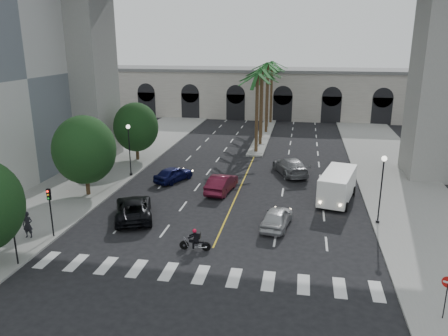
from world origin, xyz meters
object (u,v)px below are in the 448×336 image
at_px(do_not_enter_sign, 447,289).
at_px(traffic_signal_far, 50,205).
at_px(car_d, 290,166).
at_px(car_e, 173,174).
at_px(car_c, 133,208).
at_px(lamp_post_left_far, 129,146).
at_px(traffic_signal_near, 13,228).
at_px(lamp_post_right, 382,184).
at_px(cargo_van, 337,185).
at_px(pedestrian_a, 28,225).
at_px(motorcycle_rider, 196,241).
at_px(car_a, 277,217).
at_px(car_b, 222,183).

bearing_deg(do_not_enter_sign, traffic_signal_far, -167.38).
distance_m(car_d, car_e, 12.02).
relative_size(car_c, car_e, 1.34).
relative_size(lamp_post_left_far, traffic_signal_near, 1.47).
height_order(lamp_post_right, traffic_signal_near, lamp_post_right).
xyz_separation_m(car_e, cargo_van, (15.38, -2.83, 0.71)).
bearing_deg(lamp_post_right, traffic_signal_near, -155.18).
relative_size(lamp_post_right, car_c, 0.92).
height_order(lamp_post_left_far, traffic_signal_far, lamp_post_left_far).
bearing_deg(pedestrian_a, do_not_enter_sign, -17.35).
xyz_separation_m(motorcycle_rider, do_not_enter_sign, (13.81, -5.15, 1.09)).
bearing_deg(lamp_post_left_far, car_e, -8.09).
xyz_separation_m(traffic_signal_far, motorcycle_rider, (10.27, 0.00, -1.83)).
bearing_deg(car_a, lamp_post_left_far, -23.77).
height_order(traffic_signal_far, cargo_van, traffic_signal_far).
distance_m(car_a, car_b, 8.81).
bearing_deg(do_not_enter_sign, car_a, 156.55).
bearing_deg(car_b, traffic_signal_near, 65.62).
distance_m(car_c, car_e, 9.44).
distance_m(lamp_post_left_far, car_e, 5.33).
bearing_deg(car_e, lamp_post_left_far, 16.79).
bearing_deg(motorcycle_rider, car_e, 110.65).
height_order(motorcycle_rider, car_b, car_b).
height_order(motorcycle_rider, car_e, motorcycle_rider).
height_order(lamp_post_right, traffic_signal_far, lamp_post_right).
bearing_deg(car_b, cargo_van, -175.75).
bearing_deg(car_a, traffic_signal_far, 25.90).
distance_m(pedestrian_a, do_not_enter_sign, 26.08).
xyz_separation_m(traffic_signal_near, motorcycle_rider, (10.27, 4.00, -1.83)).
relative_size(car_b, pedestrian_a, 2.64).
height_order(traffic_signal_near, do_not_enter_sign, traffic_signal_near).
bearing_deg(pedestrian_a, car_c, 33.29).
height_order(lamp_post_right, car_e, lamp_post_right).
bearing_deg(traffic_signal_far, car_d, 49.14).
bearing_deg(cargo_van, motorcycle_rider, -117.86).
xyz_separation_m(lamp_post_right, pedestrian_a, (-24.27, -6.98, -2.13)).
bearing_deg(car_b, lamp_post_left_far, -8.50).
height_order(car_a, do_not_enter_sign, do_not_enter_sign).
bearing_deg(do_not_enter_sign, motorcycle_rider, -175.77).
bearing_deg(lamp_post_left_far, cargo_van, -9.89).
xyz_separation_m(traffic_signal_near, car_e, (4.58, 17.83, -1.77)).
relative_size(lamp_post_right, car_b, 1.08).
height_order(lamp_post_right, pedestrian_a, lamp_post_right).
xyz_separation_m(car_c, do_not_enter_sign, (19.89, -9.56, 0.96)).
bearing_deg(lamp_post_right, car_e, 157.96).
bearing_deg(lamp_post_left_far, car_d, 13.21).
bearing_deg(traffic_signal_near, lamp_post_right, 24.82).
height_order(traffic_signal_far, car_a, traffic_signal_far).
bearing_deg(traffic_signal_near, car_c, 63.48).
height_order(car_c, pedestrian_a, pedestrian_a).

